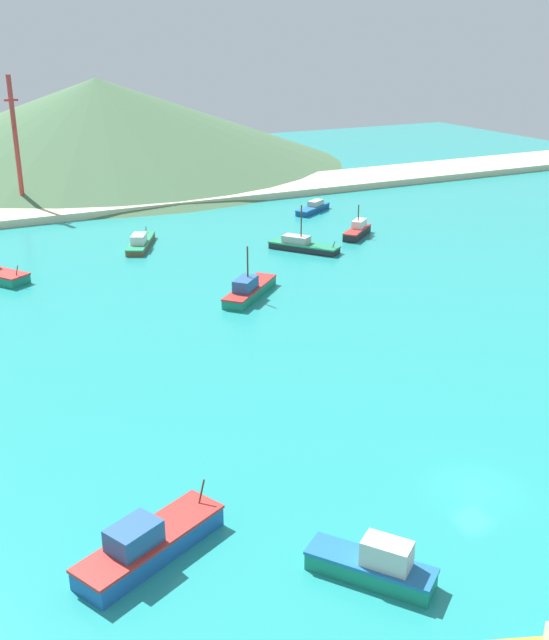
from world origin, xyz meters
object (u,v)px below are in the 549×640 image
(fishing_boat_14, at_px, (374,565))
(fishing_boat_13, at_px, (357,231))
(fishing_boat_3, at_px, (313,208))
(radio_tower, at_px, (16,143))
(fishing_boat_0, at_px, (249,290))
(fishing_boat_8, at_px, (302,245))
(fishing_boat_10, at_px, (140,242))
(fishing_boat_7, at_px, (148,544))

(fishing_boat_14, bearing_deg, fishing_boat_13, 58.23)
(fishing_boat_3, distance_m, fishing_boat_13, 17.04)
(fishing_boat_13, distance_m, radio_tower, 58.66)
(fishing_boat_0, distance_m, fishing_boat_3, 44.28)
(fishing_boat_0, bearing_deg, fishing_boat_8, 44.05)
(fishing_boat_10, bearing_deg, fishing_boat_14, -97.28)
(fishing_boat_8, relative_size, fishing_boat_13, 1.37)
(fishing_boat_0, height_order, radio_tower, radio_tower)
(fishing_boat_13, bearing_deg, fishing_boat_7, -131.73)
(fishing_boat_0, distance_m, fishing_boat_8, 20.75)
(fishing_boat_8, height_order, fishing_boat_10, fishing_boat_8)
(fishing_boat_0, bearing_deg, fishing_boat_7, -122.25)
(fishing_boat_10, bearing_deg, fishing_boat_7, -107.08)
(fishing_boat_7, relative_size, radio_tower, 0.46)
(fishing_boat_7, distance_m, radio_tower, 98.47)
(fishing_boat_7, bearing_deg, fishing_boat_13, 48.27)
(radio_tower, bearing_deg, fishing_boat_14, -89.35)
(fishing_boat_0, xyz_separation_m, fishing_boat_13, (25.88, 17.46, -0.02))
(fishing_boat_13, relative_size, radio_tower, 0.32)
(fishing_boat_3, distance_m, fishing_boat_14, 91.73)
(fishing_boat_13, bearing_deg, fishing_boat_3, 83.17)
(fishing_boat_0, distance_m, fishing_boat_14, 49.23)
(fishing_boat_3, height_order, fishing_boat_13, fishing_boat_13)
(fishing_boat_13, relative_size, fishing_boat_14, 0.98)
(fishing_boat_7, height_order, fishing_boat_8, fishing_boat_8)
(fishing_boat_13, bearing_deg, radio_tower, 135.53)
(fishing_boat_7, distance_m, fishing_boat_8, 67.12)
(fishing_boat_3, distance_m, radio_tower, 50.34)
(fishing_boat_8, xyz_separation_m, fishing_boat_13, (10.97, 3.03, 0.14))
(fishing_boat_7, relative_size, fishing_boat_13, 1.45)
(fishing_boat_8, xyz_separation_m, fishing_boat_10, (-19.68, 11.74, -0.03))
(fishing_boat_3, relative_size, fishing_boat_14, 1.14)
(fishing_boat_8, relative_size, fishing_boat_10, 0.93)
(fishing_boat_10, distance_m, fishing_boat_13, 31.86)
(fishing_boat_3, bearing_deg, fishing_boat_7, -125.57)
(fishing_boat_14, bearing_deg, fishing_boat_8, 64.75)
(fishing_boat_7, height_order, fishing_boat_13, fishing_boat_13)
(fishing_boat_3, height_order, fishing_boat_14, fishing_boat_14)
(fishing_boat_7, xyz_separation_m, fishing_boat_14, (10.83, -7.60, 0.01))
(fishing_boat_8, bearing_deg, fishing_boat_13, 15.43)
(fishing_boat_3, height_order, fishing_boat_8, fishing_boat_8)
(fishing_boat_3, relative_size, fishing_boat_8, 0.85)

